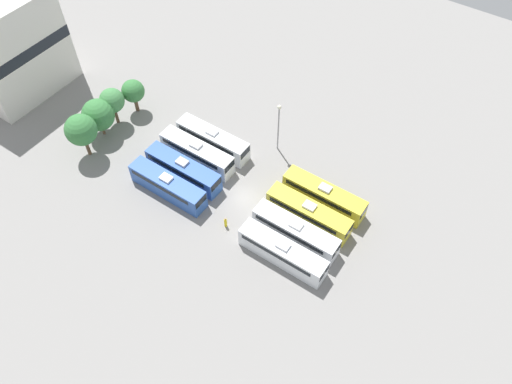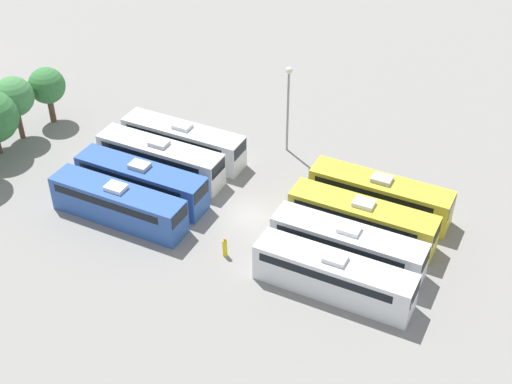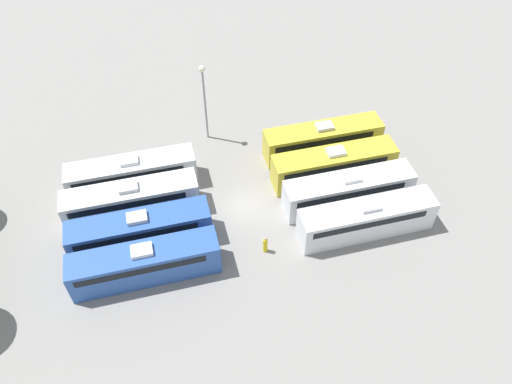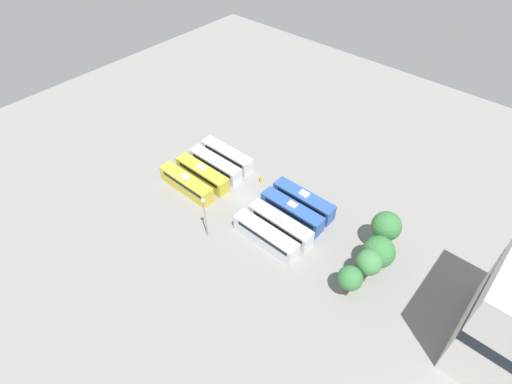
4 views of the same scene
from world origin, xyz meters
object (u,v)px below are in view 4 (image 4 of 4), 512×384
Objects in this scene: bus_2 at (202,174)px; tree_1 at (379,252)px; bus_4 at (304,200)px; bus_5 at (292,211)px; bus_0 at (227,156)px; tree_0 at (386,226)px; bus_6 at (280,225)px; bus_7 at (266,235)px; tree_3 at (350,278)px; light_pole at (205,212)px; bus_3 at (187,184)px; tree_2 at (369,262)px; worker_person at (261,179)px; bus_1 at (215,165)px.

tree_1 is (-3.51, 33.36, 2.14)m from bus_2.
bus_5 is (3.34, 0.05, 0.00)m from bus_4.
bus_2 is (6.79, 0.34, 0.00)m from bus_0.
bus_6 is at bearing -60.20° from tree_0.
tree_0 reaches higher than bus_7.
bus_0 is at bearing -106.69° from tree_3.
bus_7 is (10.26, 18.41, 0.00)m from bus_0.
bus_6 is (6.88, 0.46, 0.00)m from bus_4.
light_pole is (5.14, -7.88, 3.96)m from bus_7.
tree_3 is at bearing 56.38° from bus_4.
tree_1 is at bearing 101.98° from bus_3.
light_pole is at bearing 34.38° from bus_0.
tree_2 is at bearing 9.88° from tree_0.
bus_5 is 6.81m from bus_7.
bus_7 is 6.73× the size of worker_person.
bus_0 is 1.00× the size of bus_7.
bus_7 is at bearing 69.34° from bus_1.
worker_person is 26.04m from tree_2.
tree_1 is at bearing 174.10° from tree_3.
bus_2 is 1.00× the size of bus_7.
bus_7 is 18.21m from tree_0.
tree_2 is 3.74m from tree_3.
bus_1 is 1.00× the size of bus_5.
bus_0 is 1.37× the size of light_pole.
worker_person is at bearing 140.46° from bus_3.
bus_1 is at bearing 178.89° from bus_3.
bus_4 is at bearing 153.16° from light_pole.
light_pole is 23.21m from tree_3.
bus_1 is 1.86× the size of tree_2.
bus_1 and bus_7 have the same top height.
bus_1 is at bearing -139.37° from light_pole.
bus_3 is 34.39m from tree_1.
bus_0 is 6.73× the size of worker_person.
bus_3 is 19.49m from bus_5.
tree_1 is at bearing 117.61° from light_pole.
worker_person is at bearing 128.96° from bus_2.
bus_7 is 16.02m from tree_2.
light_pole reaches higher than tree_0.
bus_7 is at bearing 60.87° from bus_0.
worker_person is (-6.91, -10.08, -0.86)m from bus_6.
bus_0 is 1.61× the size of tree_0.
bus_2 is 2.04× the size of tree_3.
bus_5 is 1.00× the size of bus_6.
bus_7 is at bearing 0.74° from bus_5.
bus_4 is 14.58m from tree_0.
bus_3 is 1.86× the size of tree_1.
tree_2 is (6.18, 25.05, 3.52)m from worker_person.
tree_3 is (9.90, 33.01, 2.19)m from bus_0.
bus_7 is at bearing -51.59° from tree_0.
tree_3 reaches higher than bus_5.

